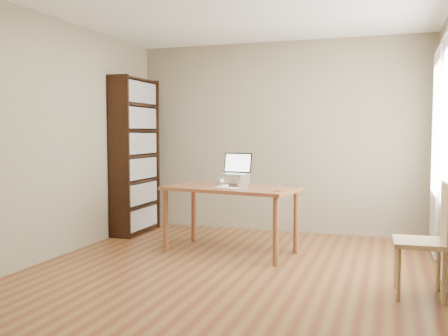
{
  "coord_description": "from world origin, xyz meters",
  "views": [
    {
      "loc": [
        1.45,
        -4.49,
        1.36
      ],
      "look_at": [
        -0.32,
        0.83,
        0.96
      ],
      "focal_mm": 40.0,
      "sensor_mm": 36.0,
      "label": 1
    }
  ],
  "objects_px": {
    "desk": "(230,195)",
    "chair": "(430,236)",
    "cat": "(233,180)",
    "bookshelf": "(135,156)",
    "keyboard": "(227,188)",
    "laptop": "(234,169)"
  },
  "relations": [
    {
      "from": "laptop",
      "to": "cat",
      "type": "relative_size",
      "value": 0.78
    },
    {
      "from": "desk",
      "to": "laptop",
      "type": "distance_m",
      "value": 0.32
    },
    {
      "from": "bookshelf",
      "to": "cat",
      "type": "relative_size",
      "value": 4.29
    },
    {
      "from": "bookshelf",
      "to": "laptop",
      "type": "relative_size",
      "value": 5.5
    },
    {
      "from": "keyboard",
      "to": "cat",
      "type": "distance_m",
      "value": 0.34
    },
    {
      "from": "bookshelf",
      "to": "desk",
      "type": "xyz_separation_m",
      "value": [
        1.58,
        -0.7,
        -0.39
      ]
    },
    {
      "from": "bookshelf",
      "to": "laptop",
      "type": "bearing_deg",
      "value": -19.46
    },
    {
      "from": "laptop",
      "to": "chair",
      "type": "distance_m",
      "value": 2.35
    },
    {
      "from": "desk",
      "to": "chair",
      "type": "relative_size",
      "value": 1.65
    },
    {
      "from": "desk",
      "to": "keyboard",
      "type": "height_order",
      "value": "keyboard"
    },
    {
      "from": "desk",
      "to": "bookshelf",
      "type": "bearing_deg",
      "value": 165.48
    },
    {
      "from": "desk",
      "to": "chair",
      "type": "height_order",
      "value": "chair"
    },
    {
      "from": "bookshelf",
      "to": "laptop",
      "type": "xyz_separation_m",
      "value": [
        1.58,
        -0.56,
        -0.11
      ]
    },
    {
      "from": "cat",
      "to": "chair",
      "type": "height_order",
      "value": "chair"
    },
    {
      "from": "bookshelf",
      "to": "chair",
      "type": "bearing_deg",
      "value": -24.87
    },
    {
      "from": "bookshelf",
      "to": "chair",
      "type": "distance_m",
      "value": 4.01
    },
    {
      "from": "bookshelf",
      "to": "keyboard",
      "type": "relative_size",
      "value": 6.9
    },
    {
      "from": "chair",
      "to": "cat",
      "type": "bearing_deg",
      "value": 149.75
    },
    {
      "from": "bookshelf",
      "to": "cat",
      "type": "distance_m",
      "value": 1.69
    },
    {
      "from": "laptop",
      "to": "chair",
      "type": "height_order",
      "value": "laptop"
    },
    {
      "from": "desk",
      "to": "chair",
      "type": "xyz_separation_m",
      "value": [
        2.03,
        -0.97,
        -0.14
      ]
    },
    {
      "from": "laptop",
      "to": "chair",
      "type": "relative_size",
      "value": 0.4
    }
  ]
}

